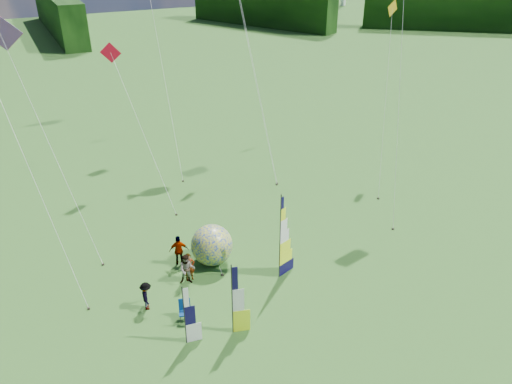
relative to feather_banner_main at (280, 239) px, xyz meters
name	(u,v)px	position (x,y,z in m)	size (l,w,h in m)	color
ground	(310,318)	(-0.24, -3.59, -2.54)	(220.00, 220.00, 0.00)	#40772D
treeline_ring	(314,252)	(-0.24, -3.59, 1.46)	(210.00, 210.00, 8.00)	#214C14
feather_banner_main	(280,239)	(0.00, 0.00, 0.00)	(1.37, 0.10, 5.07)	#0E0839
side_banner_left	(232,301)	(-4.10, -2.78, -0.61)	(1.06, 0.10, 3.86)	#EAFA1F
side_banner_far	(185,317)	(-6.34, -2.43, -0.93)	(0.95, 0.10, 3.20)	white
bol_inflatable	(212,245)	(-2.79, 2.99, -1.33)	(2.41, 2.41, 2.41)	#001B9D
spectator_a	(189,267)	(-4.53, 2.05, -1.69)	(0.61, 0.40, 1.68)	#66594C
spectator_b	(187,269)	(-4.73, 1.84, -1.64)	(0.87, 0.43, 1.80)	#66594C
spectator_c	(146,296)	(-7.30, 0.78, -1.74)	(1.02, 0.38, 1.58)	#66594C
spectator_d	(179,250)	(-4.54, 3.72, -1.60)	(1.10, 0.45, 1.87)	#66594C
camp_chair	(185,311)	(-5.86, -0.91, -1.99)	(0.63, 0.63, 1.09)	#042454
kite_whale	(247,26)	(6.03, 16.25, 8.17)	(3.98, 15.08, 21.42)	black
kite_rainbow_delta	(49,136)	(-9.88, 8.53, 4.69)	(6.50, 9.77, 14.46)	#E23E2F
kite_parafoil	(401,79)	(10.80, 3.99, 6.46)	(7.61, 10.06, 17.98)	red
small_kite_red	(142,123)	(-3.62, 13.24, 2.86)	(3.99, 10.78, 10.80)	#BB0620
small_kite_orange	(255,72)	(5.54, 13.96, 5.22)	(2.66, 10.20, 15.51)	orange
small_kite_yellow	(386,95)	(13.23, 7.91, 4.06)	(6.96, 8.53, 13.19)	#F9AC19
small_kite_pink	(19,140)	(-11.40, 5.59, 5.80)	(5.06, 9.37, 16.66)	#F2229F
small_kite_green	(162,61)	(0.01, 19.46, 5.48)	(4.32, 13.98, 16.04)	green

